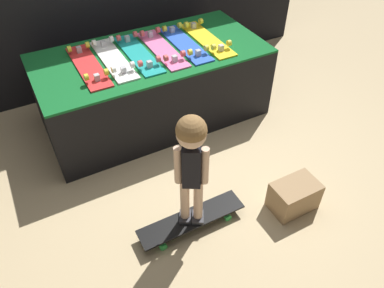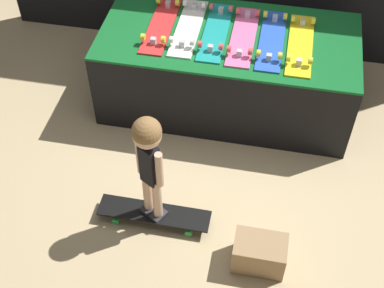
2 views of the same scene
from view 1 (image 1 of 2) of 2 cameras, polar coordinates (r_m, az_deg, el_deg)
ground_plane at (r=3.31m, az=-1.30°, el=-1.25°), size 16.00×16.00×0.00m
display_rack at (r=3.54m, az=-5.95°, el=8.81°), size 2.02×0.99×0.69m
skateboard_red_on_rack at (r=3.24m, az=-15.56°, el=11.49°), size 0.19×0.76×0.09m
skateboard_white_on_rack at (r=3.29m, az=-11.91°, el=12.63°), size 0.19×0.76×0.09m
skateboard_teal_on_rack at (r=3.33m, az=-8.22°, el=13.54°), size 0.19×0.76×0.09m
skateboard_pink_on_rack at (r=3.39m, az=-4.59°, el=14.35°), size 0.19×0.76×0.09m
skateboard_blue_on_rack at (r=3.46m, az=-1.14°, el=15.13°), size 0.19×0.76×0.09m
skateboard_yellow_on_rack at (r=3.55m, az=2.24°, el=15.79°), size 0.19×0.76×0.09m
skateboard_on_floor at (r=2.73m, az=-0.07°, el=-11.43°), size 0.79×0.18×0.09m
child at (r=2.24m, az=-0.09°, el=-1.46°), size 0.21×0.18×0.91m
storage_box at (r=2.91m, az=15.28°, el=-7.65°), size 0.34×0.23×0.24m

